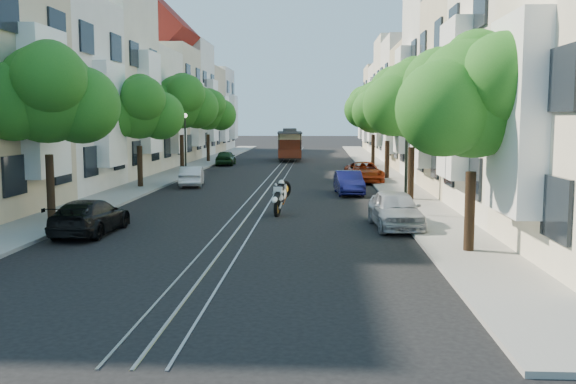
# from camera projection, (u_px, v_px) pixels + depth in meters

# --- Properties ---
(ground) EXTENTS (200.00, 200.00, 0.00)m
(ground) POSITION_uv_depth(u_px,v_px,m) (283.00, 169.00, 49.63)
(ground) COLOR black
(ground) RESTS_ON ground
(sidewalk_east) EXTENTS (2.50, 80.00, 0.12)m
(sidewalk_east) POSITION_uv_depth(u_px,v_px,m) (377.00, 169.00, 49.26)
(sidewalk_east) COLOR gray
(sidewalk_east) RESTS_ON ground
(sidewalk_west) EXTENTS (2.50, 80.00, 0.12)m
(sidewalk_west) POSITION_uv_depth(u_px,v_px,m) (190.00, 168.00, 49.98)
(sidewalk_west) COLOR gray
(sidewalk_west) RESTS_ON ground
(rail_left) EXTENTS (0.06, 80.00, 0.02)m
(rail_left) POSITION_uv_depth(u_px,v_px,m) (276.00, 169.00, 49.65)
(rail_left) COLOR gray
(rail_left) RESTS_ON ground
(rail_slot) EXTENTS (0.06, 80.00, 0.02)m
(rail_slot) POSITION_uv_depth(u_px,v_px,m) (283.00, 169.00, 49.63)
(rail_slot) COLOR gray
(rail_slot) RESTS_ON ground
(rail_right) EXTENTS (0.06, 80.00, 0.02)m
(rail_right) POSITION_uv_depth(u_px,v_px,m) (290.00, 169.00, 49.60)
(rail_right) COLOR gray
(rail_right) RESTS_ON ground
(lane_line) EXTENTS (0.08, 80.00, 0.01)m
(lane_line) POSITION_uv_depth(u_px,v_px,m) (283.00, 169.00, 49.63)
(lane_line) COLOR tan
(lane_line) RESTS_ON ground
(townhouses_east) EXTENTS (7.75, 72.00, 12.00)m
(townhouses_east) POSITION_uv_depth(u_px,v_px,m) (439.00, 102.00, 48.36)
(townhouses_east) COLOR beige
(townhouses_east) RESTS_ON ground
(townhouses_west) EXTENTS (7.75, 72.00, 11.76)m
(townhouses_west) POSITION_uv_depth(u_px,v_px,m) (129.00, 104.00, 49.56)
(townhouses_west) COLOR silver
(townhouses_west) RESTS_ON ground
(tree_e_a) EXTENTS (4.72, 3.87, 6.27)m
(tree_e_a) POSITION_uv_depth(u_px,v_px,m) (476.00, 101.00, 17.98)
(tree_e_a) COLOR black
(tree_e_a) RESTS_ON ground
(tree_e_b) EXTENTS (4.93, 4.08, 6.68)m
(tree_e_b) POSITION_uv_depth(u_px,v_px,m) (414.00, 101.00, 29.85)
(tree_e_b) COLOR black
(tree_e_b) RESTS_ON ground
(tree_e_c) EXTENTS (4.84, 3.99, 6.52)m
(tree_e_c) POSITION_uv_depth(u_px,v_px,m) (389.00, 108.00, 40.78)
(tree_e_c) COLOR black
(tree_e_c) RESTS_ON ground
(tree_e_d) EXTENTS (5.01, 4.16, 6.85)m
(tree_e_d) POSITION_uv_depth(u_px,v_px,m) (374.00, 107.00, 51.66)
(tree_e_d) COLOR black
(tree_e_d) RESTS_ON ground
(tree_w_a) EXTENTS (4.93, 4.08, 6.68)m
(tree_w_a) POSITION_uv_depth(u_px,v_px,m) (48.00, 96.00, 23.62)
(tree_w_a) COLOR black
(tree_w_a) RESTS_ON ground
(tree_w_b) EXTENTS (4.72, 3.87, 6.27)m
(tree_w_b) POSITION_uv_depth(u_px,v_px,m) (139.00, 110.00, 35.57)
(tree_w_b) COLOR black
(tree_w_b) RESTS_ON ground
(tree_w_c) EXTENTS (5.13, 4.28, 7.09)m
(tree_w_c) POSITION_uv_depth(u_px,v_px,m) (182.00, 103.00, 46.41)
(tree_w_c) COLOR black
(tree_w_c) RESTS_ON ground
(tree_w_d) EXTENTS (4.84, 3.99, 6.52)m
(tree_w_d) POSITION_uv_depth(u_px,v_px,m) (208.00, 111.00, 57.38)
(tree_w_d) COLOR black
(tree_w_d) RESTS_ON ground
(lamp_east) EXTENTS (0.32, 0.32, 4.16)m
(lamp_east) POSITION_uv_depth(u_px,v_px,m) (407.00, 146.00, 25.17)
(lamp_east) COLOR black
(lamp_east) RESTS_ON ground
(lamp_west) EXTENTS (0.32, 0.32, 4.16)m
(lamp_west) POSITION_uv_depth(u_px,v_px,m) (185.00, 134.00, 43.66)
(lamp_west) COLOR black
(lamp_west) RESTS_ON ground
(sportbike_rider) EXTENTS (0.72, 1.97, 1.40)m
(sportbike_rider) POSITION_uv_depth(u_px,v_px,m) (280.00, 195.00, 26.13)
(sportbike_rider) COLOR black
(sportbike_rider) RESTS_ON ground
(cable_car) EXTENTS (2.60, 7.24, 2.74)m
(cable_car) POSITION_uv_depth(u_px,v_px,m) (290.00, 143.00, 60.64)
(cable_car) COLOR black
(cable_car) RESTS_ON ground
(parked_car_e_near) EXTENTS (1.87, 4.08, 1.36)m
(parked_car_e_near) POSITION_uv_depth(u_px,v_px,m) (395.00, 209.00, 22.88)
(parked_car_e_near) COLOR #9EA1A9
(parked_car_e_near) RESTS_ON ground
(parked_car_e_mid) EXTENTS (1.56, 3.75, 1.21)m
(parked_car_e_mid) POSITION_uv_depth(u_px,v_px,m) (349.00, 183.00, 33.22)
(parked_car_e_mid) COLOR #0E1046
(parked_car_e_mid) RESTS_ON ground
(parked_car_e_far) EXTENTS (2.36, 4.65, 1.26)m
(parked_car_e_far) POSITION_uv_depth(u_px,v_px,m) (364.00, 172.00, 39.45)
(parked_car_e_far) COLOR maroon
(parked_car_e_far) RESTS_ON ground
(parked_car_w_near) EXTENTS (1.84, 4.18, 1.20)m
(parked_car_w_near) POSITION_uv_depth(u_px,v_px,m) (90.00, 217.00, 21.70)
(parked_car_w_near) COLOR black
(parked_car_w_near) RESTS_ON ground
(parked_car_w_mid) EXTENTS (1.68, 3.68, 1.17)m
(parked_car_w_mid) POSITION_uv_depth(u_px,v_px,m) (192.00, 176.00, 37.23)
(parked_car_w_mid) COLOR silver
(parked_car_w_mid) RESTS_ON ground
(parked_car_w_far) EXTENTS (1.60, 3.73, 1.26)m
(parked_car_w_far) POSITION_uv_depth(u_px,v_px,m) (226.00, 158.00, 54.07)
(parked_car_w_far) COLOR black
(parked_car_w_far) RESTS_ON ground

